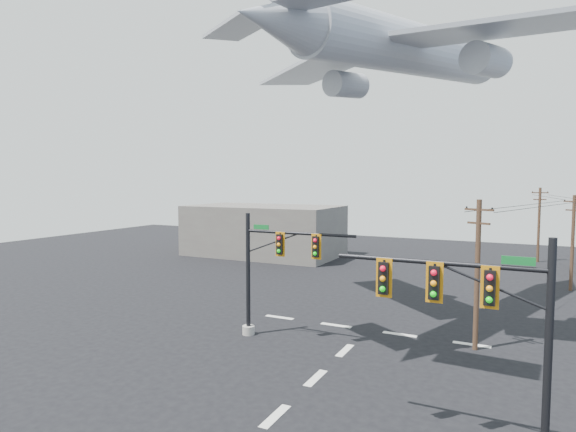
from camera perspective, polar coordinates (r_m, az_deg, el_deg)
The scene contains 10 objects.
ground at distance 20.10m, azimuth -1.53°, elevation -22.65°, with size 120.00×120.00×0.00m, color black.
lane_markings at distance 24.52m, azimuth 4.57°, elevation -17.50°, with size 14.00×21.20×0.01m.
signal_mast_near at distance 17.52m, azimuth 22.61°, elevation -12.46°, with size 7.35×0.81×7.33m.
signal_mast_far at distance 27.65m, azimuth -2.26°, elevation -6.65°, with size 6.93×0.79×7.20m.
utility_pole_a at distance 27.62m, azimuth 21.52°, elevation -6.18°, with size 1.51×0.78×8.09m.
utility_pole_b at distance 45.81m, azimuth 30.67°, elevation -2.56°, with size 1.52×0.69×7.89m.
utility_pole_c at distance 60.07m, azimuth 27.60°, elevation -0.76°, with size 1.69×0.38×8.28m.
power_lines at distance 43.39m, azimuth 28.27°, elevation 1.58°, with size 7.23×32.76×0.11m.
airliner at distance 31.89m, azimuth 14.41°, elevation 18.50°, with size 25.18×27.25×7.29m.
building_left at distance 58.54m, azimuth -2.88°, elevation -1.71°, with size 18.00×10.00×6.00m, color #605D54.
Camera 1 is at (8.37, -15.84, 9.10)m, focal length 30.00 mm.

